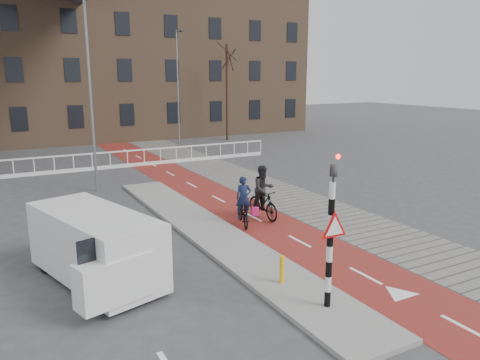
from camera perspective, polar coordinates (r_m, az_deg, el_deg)
name	(u,v)px	position (r m, az deg, el deg)	size (l,w,h in m)	color
ground	(297,273)	(12.97, 7.02, -11.24)	(120.00, 120.00, 0.00)	#38383A
bike_lane	(200,189)	(21.99, -4.92, -1.13)	(2.50, 60.00, 0.01)	maroon
sidewalk	(252,183)	(23.21, 1.42, -0.35)	(3.00, 60.00, 0.01)	slate
curb_island	(211,233)	(15.85, -3.51, -6.41)	(1.80, 16.00, 0.12)	gray
traffic_signal	(331,228)	(10.43, 11.06, -5.73)	(0.80, 0.80, 3.68)	black
bollard	(282,269)	(11.99, 5.13, -10.79)	(0.12, 0.12, 0.71)	#FFAF0E
cyclist_near	(244,209)	(16.62, 0.44, -3.55)	(1.08, 1.75, 1.75)	black
cyclist_far	(263,197)	(17.34, 2.84, -2.04)	(0.88, 1.88, 2.00)	black
van	(95,245)	(12.66, -17.23, -7.62)	(2.84, 4.60, 1.84)	silver
railing	(34,170)	(27.13, -23.77, 1.13)	(28.00, 0.10, 0.99)	silver
townhouse_row	(34,42)	(41.88, -23.81, 15.18)	(46.00, 10.00, 15.90)	#7F6047
tree_right	(227,93)	(38.47, -1.57, 10.57)	(0.24, 0.24, 7.64)	black
streetlight_near	(91,96)	(21.96, -17.75, 9.72)	(0.12, 0.12, 8.65)	slate
streetlight_right	(178,89)	(35.42, -7.58, 10.89)	(0.12, 0.12, 8.38)	slate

